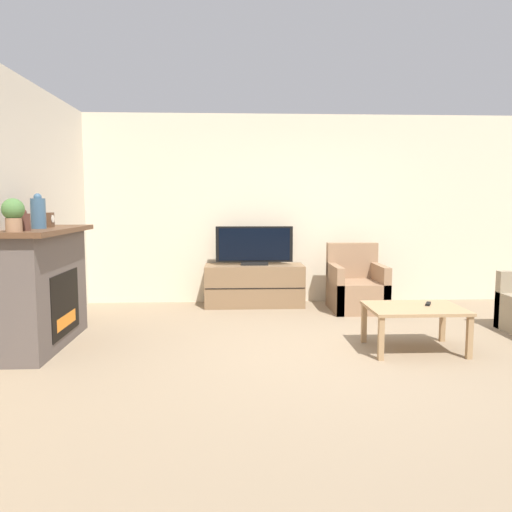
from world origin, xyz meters
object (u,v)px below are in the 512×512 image
at_px(fireplace, 45,287).
at_px(tv_stand, 254,285).
at_px(coffee_table, 414,312).
at_px(mantel_clock, 49,220).
at_px(remote, 428,304).
at_px(mantel_vase_left, 23,221).
at_px(potted_plant, 13,213).
at_px(mantel_vase_centre_left, 38,212).
at_px(armchair, 356,289).
at_px(tv, 254,247).

height_order(fireplace, tv_stand, fireplace).
bearing_deg(coffee_table, mantel_clock, 172.42).
relative_size(fireplace, remote, 10.41).
distance_m(mantel_vase_left, potted_plant, 0.21).
height_order(mantel_vase_centre_left, coffee_table, mantel_vase_centre_left).
xyz_separation_m(mantel_clock, armchair, (3.54, 1.39, -0.98)).
relative_size(tv, coffee_table, 1.18).
height_order(mantel_clock, armchair, mantel_clock).
relative_size(mantel_vase_left, tv_stand, 0.14).
height_order(mantel_clock, tv, mantel_clock).
distance_m(armchair, remote, 1.82).
bearing_deg(remote, coffee_table, -126.69).
height_order(mantel_vase_left, coffee_table, mantel_vase_left).
distance_m(mantel_vase_left, armchair, 4.19).
bearing_deg(fireplace, tv_stand, 40.61).
distance_m(potted_plant, remote, 3.94).
height_order(mantel_vase_centre_left, potted_plant, mantel_vase_centre_left).
xyz_separation_m(fireplace, mantel_clock, (0.02, 0.16, 0.66)).
xyz_separation_m(tv, remote, (1.64, -2.12, -0.39)).
height_order(mantel_clock, tv_stand, mantel_clock).
bearing_deg(coffee_table, armchair, 93.25).
bearing_deg(armchair, coffee_table, -86.75).
bearing_deg(tv_stand, tv, -90.00).
height_order(mantel_vase_centre_left, tv, mantel_vase_centre_left).
relative_size(tv_stand, remote, 9.07).
xyz_separation_m(mantel_vase_centre_left, tv, (2.17, 1.99, -0.52)).
height_order(mantel_vase_left, mantel_clock, mantel_vase_left).
bearing_deg(remote, tv, 154.77).
bearing_deg(mantel_vase_left, remote, 3.45).
bearing_deg(coffee_table, remote, 26.21).
height_order(mantel_clock, coffee_table, mantel_clock).
height_order(tv_stand, armchair, armchair).
relative_size(mantel_vase_centre_left, coffee_table, 0.37).
bearing_deg(mantel_vase_centre_left, tv, 42.53).
bearing_deg(armchair, mantel_vase_centre_left, -154.83).
bearing_deg(coffee_table, potted_plant, -174.60).
relative_size(mantel_vase_left, coffee_table, 0.22).
relative_size(mantel_vase_left, remote, 1.29).
relative_size(tv_stand, coffee_table, 1.51).
bearing_deg(potted_plant, coffee_table, 5.40).
bearing_deg(armchair, mantel_clock, -158.60).
relative_size(mantel_clock, armchair, 0.17).
distance_m(fireplace, tv, 2.89).
bearing_deg(fireplace, mantel_vase_left, -87.95).
bearing_deg(mantel_vase_left, mantel_clock, 89.93).
relative_size(mantel_vase_centre_left, potted_plant, 1.18).
xyz_separation_m(mantel_vase_left, potted_plant, (0.00, -0.20, 0.07)).
xyz_separation_m(fireplace, mantel_vase_left, (0.02, -0.47, 0.68)).
xyz_separation_m(fireplace, coffee_table, (3.66, -0.33, -0.23)).
relative_size(fireplace, mantel_vase_left, 8.05).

